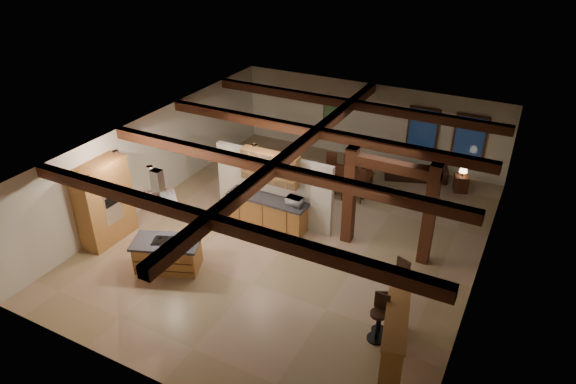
# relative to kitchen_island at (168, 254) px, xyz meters

# --- Properties ---
(ground) EXTENTS (12.00, 12.00, 0.00)m
(ground) POSITION_rel_kitchen_island_xyz_m (2.29, 2.92, -0.43)
(ground) COLOR tan
(ground) RESTS_ON ground
(room_walls) EXTENTS (12.00, 12.00, 12.00)m
(room_walls) POSITION_rel_kitchen_island_xyz_m (2.29, 2.92, 1.35)
(room_walls) COLOR beige
(room_walls) RESTS_ON ground
(ceiling_beams) EXTENTS (10.00, 12.00, 0.28)m
(ceiling_beams) POSITION_rel_kitchen_island_xyz_m (2.29, 2.92, 2.33)
(ceiling_beams) COLOR #3A1F0E
(ceiling_beams) RESTS_ON room_walls
(timber_posts) EXTENTS (2.50, 0.30, 2.90)m
(timber_posts) POSITION_rel_kitchen_island_xyz_m (4.79, 3.42, 1.33)
(timber_posts) COLOR #3A1F0E
(timber_posts) RESTS_ON ground
(partition_wall) EXTENTS (3.80, 0.18, 2.20)m
(partition_wall) POSITION_rel_kitchen_island_xyz_m (1.29, 3.42, 0.67)
(partition_wall) COLOR beige
(partition_wall) RESTS_ON ground
(pantry_cabinet) EXTENTS (0.67, 1.60, 2.40)m
(pantry_cabinet) POSITION_rel_kitchen_island_xyz_m (-2.38, 0.32, 0.77)
(pantry_cabinet) COLOR olive
(pantry_cabinet) RESTS_ON ground
(back_counter) EXTENTS (2.50, 0.66, 0.94)m
(back_counter) POSITION_rel_kitchen_island_xyz_m (1.29, 3.03, 0.04)
(back_counter) COLOR olive
(back_counter) RESTS_ON ground
(upper_display_cabinet) EXTENTS (1.80, 0.36, 0.95)m
(upper_display_cabinet) POSITION_rel_kitchen_island_xyz_m (1.29, 3.23, 1.42)
(upper_display_cabinet) COLOR olive
(upper_display_cabinet) RESTS_ON partition_wall
(range_hood) EXTENTS (1.10, 1.10, 1.40)m
(range_hood) POSITION_rel_kitchen_island_xyz_m (-0.00, -0.00, 1.35)
(range_hood) COLOR silver
(range_hood) RESTS_ON room_walls
(back_windows) EXTENTS (2.70, 0.07, 1.70)m
(back_windows) POSITION_rel_kitchen_island_xyz_m (5.09, 8.85, 1.07)
(back_windows) COLOR #3A1F0E
(back_windows) RESTS_ON room_walls
(framed_art) EXTENTS (0.65, 0.05, 0.85)m
(framed_art) POSITION_rel_kitchen_island_xyz_m (0.79, 8.86, 1.27)
(framed_art) COLOR #3A1F0E
(framed_art) RESTS_ON room_walls
(recessed_cans) EXTENTS (3.16, 2.46, 0.03)m
(recessed_cans) POSITION_rel_kitchen_island_xyz_m (-0.24, 0.99, 2.44)
(recessed_cans) COLOR silver
(recessed_cans) RESTS_ON room_walls
(kitchen_island) EXTENTS (1.96, 1.50, 0.86)m
(kitchen_island) POSITION_rel_kitchen_island_xyz_m (0.00, 0.00, 0.00)
(kitchen_island) COLOR olive
(kitchen_island) RESTS_ON ground
(dining_table) EXTENTS (1.79, 1.07, 0.61)m
(dining_table) POSITION_rel_kitchen_island_xyz_m (2.48, 6.20, -0.13)
(dining_table) COLOR #391E0E
(dining_table) RESTS_ON ground
(sofa) EXTENTS (2.31, 1.51, 0.63)m
(sofa) POSITION_rel_kitchen_island_xyz_m (4.40, 8.13, -0.12)
(sofa) COLOR black
(sofa) RESTS_ON ground
(microwave) EXTENTS (0.47, 0.33, 0.25)m
(microwave) POSITION_rel_kitchen_island_xyz_m (2.19, 3.03, 0.63)
(microwave) COLOR silver
(microwave) RESTS_ON back_counter
(bar_counter) EXTENTS (0.90, 2.00, 1.02)m
(bar_counter) POSITION_rel_kitchen_island_xyz_m (6.17, -0.18, 0.25)
(bar_counter) COLOR olive
(bar_counter) RESTS_ON ground
(side_table) EXTENTS (0.57, 0.57, 0.56)m
(side_table) POSITION_rel_kitchen_island_xyz_m (5.99, 7.90, -0.15)
(side_table) COLOR #3A1F0E
(side_table) RESTS_ON ground
(table_lamp) EXTENTS (0.27, 0.27, 0.32)m
(table_lamp) POSITION_rel_kitchen_island_xyz_m (5.99, 7.90, 0.35)
(table_lamp) COLOR black
(table_lamp) RESTS_ON side_table
(bar_stool_a) EXTENTS (0.38, 0.39, 1.01)m
(bar_stool_a) POSITION_rel_kitchen_island_xyz_m (5.68, 0.39, 0.08)
(bar_stool_a) COLOR black
(bar_stool_a) RESTS_ON ground
(bar_stool_b) EXTENTS (0.41, 0.41, 1.16)m
(bar_stool_b) POSITION_rel_kitchen_island_xyz_m (5.72, 0.12, 0.16)
(bar_stool_b) COLOR black
(bar_stool_b) RESTS_ON ground
(bar_stool_c) EXTENTS (0.47, 0.48, 1.25)m
(bar_stool_c) POSITION_rel_kitchen_island_xyz_m (5.75, 1.39, 0.20)
(bar_stool_c) COLOR black
(bar_stool_c) RESTS_ON ground
(dining_chairs) EXTENTS (1.77, 1.77, 1.06)m
(dining_chairs) POSITION_rel_kitchen_island_xyz_m (2.48, 6.20, 0.11)
(dining_chairs) COLOR #3A1F0E
(dining_chairs) RESTS_ON ground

